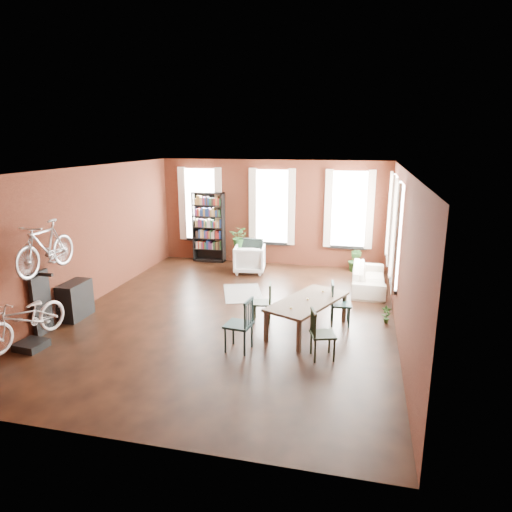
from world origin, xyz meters
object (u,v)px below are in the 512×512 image
(dining_table, at_px, (307,316))
(dining_chair_b, at_px, (262,303))
(cream_sofa, at_px, (369,274))
(white_armchair, at_px, (250,258))
(bike_trainer, at_px, (31,345))
(console_table, at_px, (75,300))
(plant_stand, at_px, (240,257))
(dining_chair_d, at_px, (341,304))
(dining_chair_a, at_px, (239,324))
(dining_chair_c, at_px, (323,334))
(bookshelf, at_px, (209,227))
(bicycle_floor, at_px, (23,297))

(dining_table, distance_m, dining_chair_b, 1.04)
(dining_table, bearing_deg, dining_chair_b, -171.58)
(cream_sofa, bearing_deg, white_armchair, 77.33)
(white_armchair, relative_size, bike_trainer, 1.84)
(console_table, height_order, plant_stand, console_table)
(dining_chair_d, bearing_deg, dining_chair_b, 90.53)
(cream_sofa, bearing_deg, dining_table, 158.20)
(dining_table, distance_m, plant_stand, 4.96)
(white_armchair, bearing_deg, dining_chair_a, 93.72)
(dining_table, distance_m, white_armchair, 4.39)
(dining_chair_c, relative_size, dining_chair_d, 0.99)
(dining_chair_b, bearing_deg, dining_chair_c, 36.78)
(console_table, bearing_deg, dining_table, 5.07)
(dining_chair_a, bearing_deg, dining_chair_c, 98.16)
(cream_sofa, bearing_deg, dining_chair_a, 150.84)
(bookshelf, distance_m, white_armchair, 1.94)
(dining_table, bearing_deg, dining_chair_d, 61.99)
(dining_chair_c, bearing_deg, white_armchair, 9.01)
(console_table, relative_size, bicycle_floor, 0.45)
(dining_table, xyz_separation_m, dining_chair_b, (-1.00, 0.28, 0.09))
(dining_chair_c, xyz_separation_m, dining_chair_d, (0.22, 1.60, 0.00))
(dining_chair_b, relative_size, white_armchair, 0.96)
(dining_table, distance_m, cream_sofa, 3.29)
(dining_chair_d, relative_size, bike_trainer, 1.90)
(dining_chair_c, bearing_deg, dining_chair_b, 26.86)
(bookshelf, relative_size, cream_sofa, 1.06)
(bookshelf, xyz_separation_m, white_armchair, (1.56, -0.94, -0.66))
(dining_table, height_order, plant_stand, dining_table)
(cream_sofa, height_order, console_table, cream_sofa)
(dining_chair_a, bearing_deg, dining_chair_d, 139.76)
(dining_chair_d, height_order, bookshelf, bookshelf)
(dining_chair_a, bearing_deg, dining_chair_b, -178.27)
(dining_chair_a, xyz_separation_m, dining_chair_b, (0.12, 1.43, -0.08))
(bookshelf, bearing_deg, dining_chair_b, -58.64)
(dining_chair_d, distance_m, console_table, 5.72)
(white_armchair, xyz_separation_m, bicycle_floor, (-2.77, -5.83, 0.59))
(cream_sofa, bearing_deg, bicycle_floor, 129.50)
(bike_trainer, bearing_deg, dining_chair_b, 30.34)
(dining_table, bearing_deg, white_armchair, 143.60)
(bookshelf, xyz_separation_m, plant_stand, (1.16, -0.51, -0.78))
(dining_chair_c, relative_size, white_armchair, 1.02)
(bike_trainer, bearing_deg, dining_chair_a, 12.78)
(dining_chair_d, relative_size, bicycle_floor, 0.51)
(dining_chair_c, distance_m, white_armchair, 5.56)
(bookshelf, relative_size, white_armchair, 2.48)
(dining_chair_b, height_order, white_armchair, white_armchair)
(plant_stand, bearing_deg, bookshelf, 156.32)
(dining_table, bearing_deg, dining_chair_a, -110.33)
(dining_chair_d, distance_m, bike_trainer, 6.09)
(dining_table, distance_m, dining_chair_a, 1.62)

